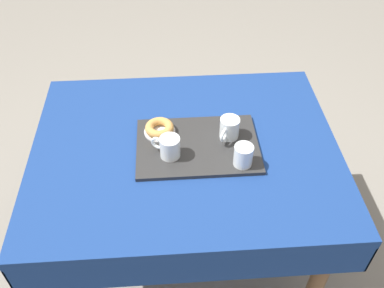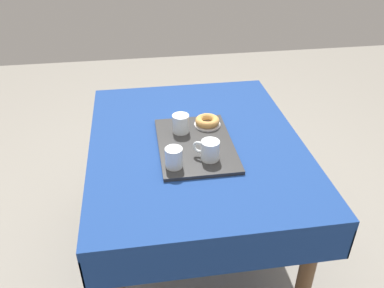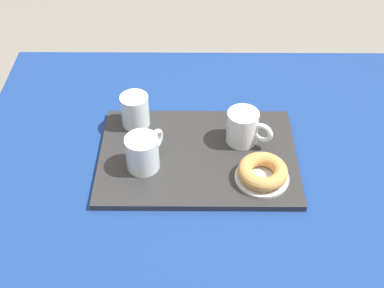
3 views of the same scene
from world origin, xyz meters
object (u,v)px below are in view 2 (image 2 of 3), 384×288
at_px(serving_tray, 195,145).
at_px(sugar_donut_left, 207,121).
at_px(tea_mug_left, 181,124).
at_px(dining_table, 196,158).
at_px(water_glass_near, 174,158).
at_px(tea_mug_right, 210,151).
at_px(donut_plate_left, 207,125).

distance_m(serving_tray, sugar_donut_left, 0.16).
bearing_deg(serving_tray, tea_mug_left, -155.27).
xyz_separation_m(dining_table, sugar_donut_left, (-0.10, 0.07, 0.14)).
height_order(serving_tray, water_glass_near, water_glass_near).
bearing_deg(tea_mug_right, serving_tray, -162.97).
relative_size(serving_tray, water_glass_near, 5.57).
xyz_separation_m(serving_tray, water_glass_near, (0.15, -0.11, 0.04)).
bearing_deg(tea_mug_left, donut_plate_left, 105.64).
xyz_separation_m(serving_tray, tea_mug_right, (0.12, 0.04, 0.05)).
distance_m(dining_table, donut_plate_left, 0.17).
distance_m(tea_mug_left, donut_plate_left, 0.14).
bearing_deg(donut_plate_left, serving_tray, -28.73).
bearing_deg(water_glass_near, tea_mug_right, 101.75).
height_order(water_glass_near, donut_plate_left, water_glass_near).
bearing_deg(water_glass_near, donut_plate_left, 147.65).
relative_size(tea_mug_left, donut_plate_left, 0.89).
distance_m(serving_tray, water_glass_near, 0.19).
bearing_deg(tea_mug_right, sugar_donut_left, 171.43).
relative_size(dining_table, tea_mug_right, 11.11).
bearing_deg(serving_tray, tea_mug_right, 17.03).
xyz_separation_m(tea_mug_left, tea_mug_right, (0.23, 0.09, 0.00)).
bearing_deg(sugar_donut_left, tea_mug_left, -74.36).
bearing_deg(dining_table, serving_tray, -10.06).
height_order(tea_mug_right, water_glass_near, same).
bearing_deg(dining_table, tea_mug_right, 9.90).
relative_size(serving_tray, sugar_donut_left, 4.14).
relative_size(serving_tray, tea_mug_left, 4.25).
distance_m(tea_mug_right, donut_plate_left, 0.27).
xyz_separation_m(dining_table, tea_mug_right, (0.17, 0.03, 0.15)).
relative_size(dining_table, tea_mug_left, 10.80).
relative_size(dining_table, serving_tray, 2.54).
height_order(dining_table, donut_plate_left, donut_plate_left).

